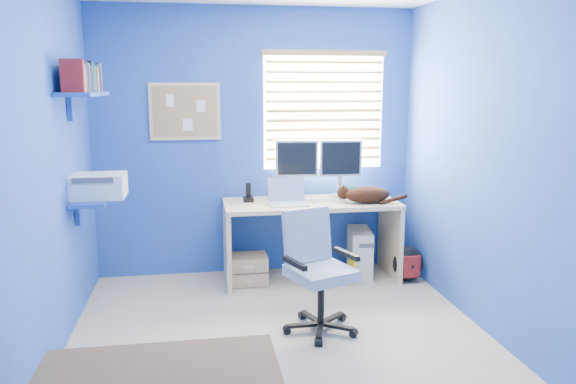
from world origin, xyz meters
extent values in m
cube|color=tan|center=(0.00, 0.00, 0.00)|extent=(3.00, 3.20, 0.00)
cube|color=#264DA2|center=(0.00, 1.60, 1.25)|extent=(3.00, 0.01, 2.50)
cube|color=#264DA2|center=(0.00, -1.60, 1.25)|extent=(3.00, 0.01, 2.50)
cube|color=#264DA2|center=(-1.50, 0.00, 1.25)|extent=(0.01, 3.20, 2.50)
cube|color=#264DA2|center=(1.50, 0.00, 1.25)|extent=(0.01, 3.20, 2.50)
cube|color=#CBB186|center=(0.46, 1.26, 0.37)|extent=(1.58, 0.65, 0.74)
cube|color=silver|center=(0.23, 1.13, 0.85)|extent=(0.33, 0.26, 0.22)
cube|color=silver|center=(0.37, 1.49, 1.01)|extent=(0.41, 0.16, 0.54)
cube|color=silver|center=(0.78, 1.44, 1.01)|extent=(0.41, 0.14, 0.54)
cube|color=black|center=(-0.10, 1.35, 0.82)|extent=(0.09, 0.11, 0.17)
imported|color=#21706F|center=(0.91, 1.45, 0.79)|extent=(0.10, 0.09, 0.10)
cylinder|color=silver|center=(1.10, 1.40, 0.78)|extent=(0.13, 0.13, 0.07)
ellipsoid|color=black|center=(0.95, 1.11, 0.81)|extent=(0.46, 0.34, 0.15)
cube|color=beige|center=(0.94, 1.27, 0.23)|extent=(0.25, 0.46, 0.45)
cube|color=tan|center=(-0.13, 1.23, 0.14)|extent=(0.35, 0.28, 0.27)
cube|color=yellow|center=(0.80, 1.07, 0.12)|extent=(0.03, 0.17, 0.24)
ellipsoid|color=black|center=(1.34, 1.05, 0.17)|extent=(0.29, 0.23, 0.33)
cylinder|color=black|center=(0.31, 0.12, 0.03)|extent=(0.66, 0.66, 0.06)
cylinder|color=black|center=(0.31, 0.12, 0.23)|extent=(0.06, 0.06, 0.34)
cube|color=#A5B3C9|center=(0.31, 0.12, 0.44)|extent=(0.53, 0.53, 0.08)
cube|color=#A5B3C9|center=(0.24, 0.31, 0.68)|extent=(0.38, 0.19, 0.40)
cube|color=white|center=(0.65, 1.59, 1.55)|extent=(1.15, 0.01, 1.10)
cube|color=#B57D41|center=(0.65, 1.56, 1.55)|extent=(1.10, 0.03, 1.00)
cube|color=#CBB186|center=(-0.65, 1.58, 1.55)|extent=(0.64, 0.02, 0.52)
cube|color=tan|center=(-0.65, 1.57, 1.55)|extent=(0.58, 0.01, 0.46)
cube|color=#1E49A6|center=(-1.36, 0.75, 0.92)|extent=(0.26, 0.55, 0.03)
cube|color=silver|center=(-1.32, 0.75, 1.02)|extent=(0.42, 0.34, 0.18)
cube|color=#1E49A6|center=(-1.37, 0.75, 1.72)|extent=(0.24, 0.90, 0.03)
cube|color=navy|center=(-1.38, 0.75, 1.84)|extent=(0.15, 0.80, 0.22)
camera|label=1|loc=(-0.56, -3.67, 1.78)|focal=35.00mm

